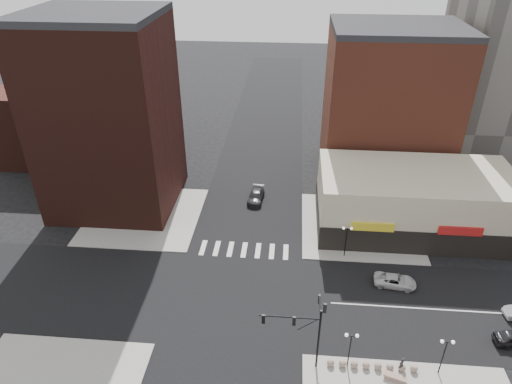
{
  "coord_description": "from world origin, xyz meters",
  "views": [
    {
      "loc": [
        5.15,
        -35.88,
        34.63
      ],
      "look_at": [
        1.74,
        3.74,
        11.0
      ],
      "focal_mm": 32.0,
      "sensor_mm": 36.0,
      "label": 1
    }
  ],
  "objects_px": {
    "pedestrian": "(401,364)",
    "street_lamp_ne": "(347,234)",
    "traffic_signal": "(308,324)",
    "white_suv": "(395,281)",
    "street_lamp_se_a": "(351,342)",
    "street_lamp_se_b": "(446,348)",
    "stone_bench": "(395,377)",
    "dark_sedan_north": "(256,196)"
  },
  "relations": [
    {
      "from": "dark_sedan_north",
      "to": "street_lamp_se_b",
      "type": "bearing_deg",
      "value": -51.39
    },
    {
      "from": "white_suv",
      "to": "street_lamp_se_b",
      "type": "bearing_deg",
      "value": -164.12
    },
    {
      "from": "pedestrian",
      "to": "street_lamp_se_b",
      "type": "bearing_deg",
      "value": 138.5
    },
    {
      "from": "traffic_signal",
      "to": "street_lamp_se_b",
      "type": "height_order",
      "value": "traffic_signal"
    },
    {
      "from": "street_lamp_ne",
      "to": "pedestrian",
      "type": "bearing_deg",
      "value": -77.0
    },
    {
      "from": "traffic_signal",
      "to": "street_lamp_se_a",
      "type": "height_order",
      "value": "traffic_signal"
    },
    {
      "from": "traffic_signal",
      "to": "dark_sedan_north",
      "type": "distance_m",
      "value": 28.81
    },
    {
      "from": "street_lamp_se_b",
      "to": "white_suv",
      "type": "relative_size",
      "value": 0.91
    },
    {
      "from": "street_lamp_se_a",
      "to": "street_lamp_ne",
      "type": "height_order",
      "value": "same"
    },
    {
      "from": "dark_sedan_north",
      "to": "street_lamp_se_a",
      "type": "bearing_deg",
      "value": -64.29
    },
    {
      "from": "street_lamp_ne",
      "to": "white_suv",
      "type": "height_order",
      "value": "street_lamp_ne"
    },
    {
      "from": "white_suv",
      "to": "dark_sedan_north",
      "type": "xyz_separation_m",
      "value": [
        -16.77,
        16.46,
        0.07
      ]
    },
    {
      "from": "traffic_signal",
      "to": "street_lamp_ne",
      "type": "bearing_deg",
      "value": 73.25
    },
    {
      "from": "traffic_signal",
      "to": "white_suv",
      "type": "distance_m",
      "value": 15.56
    },
    {
      "from": "street_lamp_se_b",
      "to": "street_lamp_ne",
      "type": "height_order",
      "value": "same"
    },
    {
      "from": "street_lamp_ne",
      "to": "stone_bench",
      "type": "relative_size",
      "value": 1.99
    },
    {
      "from": "traffic_signal",
      "to": "stone_bench",
      "type": "bearing_deg",
      "value": -8.52
    },
    {
      "from": "white_suv",
      "to": "pedestrian",
      "type": "relative_size",
      "value": 2.91
    },
    {
      "from": "white_suv",
      "to": "street_lamp_se_a",
      "type": "bearing_deg",
      "value": 158.21
    },
    {
      "from": "traffic_signal",
      "to": "stone_bench",
      "type": "height_order",
      "value": "traffic_signal"
    },
    {
      "from": "street_lamp_se_a",
      "to": "dark_sedan_north",
      "type": "bearing_deg",
      "value": 110.92
    },
    {
      "from": "stone_bench",
      "to": "street_lamp_se_b",
      "type": "bearing_deg",
      "value": 32.93
    },
    {
      "from": "white_suv",
      "to": "stone_bench",
      "type": "height_order",
      "value": "white_suv"
    },
    {
      "from": "street_lamp_se_b",
      "to": "dark_sedan_north",
      "type": "height_order",
      "value": "street_lamp_se_b"
    },
    {
      "from": "street_lamp_se_b",
      "to": "street_lamp_ne",
      "type": "xyz_separation_m",
      "value": [
        -7.0,
        16.0,
        0.0
      ]
    },
    {
      "from": "traffic_signal",
      "to": "street_lamp_se_b",
      "type": "bearing_deg",
      "value": -0.82
    },
    {
      "from": "street_lamp_se_a",
      "to": "white_suv",
      "type": "height_order",
      "value": "street_lamp_se_a"
    },
    {
      "from": "traffic_signal",
      "to": "dark_sedan_north",
      "type": "relative_size",
      "value": 1.59
    },
    {
      "from": "street_lamp_ne",
      "to": "traffic_signal",
      "type": "bearing_deg",
      "value": -106.75
    },
    {
      "from": "street_lamp_se_a",
      "to": "street_lamp_se_b",
      "type": "xyz_separation_m",
      "value": [
        8.0,
        0.0,
        0.0
      ]
    },
    {
      "from": "street_lamp_se_a",
      "to": "traffic_signal",
      "type": "bearing_deg",
      "value": 177.43
    },
    {
      "from": "stone_bench",
      "to": "street_lamp_ne",
      "type": "bearing_deg",
      "value": 118.89
    },
    {
      "from": "street_lamp_ne",
      "to": "white_suv",
      "type": "bearing_deg",
      "value": -42.05
    },
    {
      "from": "traffic_signal",
      "to": "street_lamp_ne",
      "type": "distance_m",
      "value": 16.62
    },
    {
      "from": "street_lamp_se_a",
      "to": "pedestrian",
      "type": "xyz_separation_m",
      "value": [
        4.69,
        0.0,
        -2.39
      ]
    },
    {
      "from": "street_lamp_se_a",
      "to": "white_suv",
      "type": "xyz_separation_m",
      "value": [
        6.14,
        11.37,
        -2.66
      ]
    },
    {
      "from": "street_lamp_ne",
      "to": "white_suv",
      "type": "distance_m",
      "value": 7.41
    },
    {
      "from": "traffic_signal",
      "to": "street_lamp_se_a",
      "type": "relative_size",
      "value": 1.87
    },
    {
      "from": "pedestrian",
      "to": "traffic_signal",
      "type": "bearing_deg",
      "value": -42.65
    },
    {
      "from": "street_lamp_se_b",
      "to": "pedestrian",
      "type": "distance_m",
      "value": 4.08
    },
    {
      "from": "street_lamp_se_b",
      "to": "stone_bench",
      "type": "bearing_deg",
      "value": -165.83
    },
    {
      "from": "pedestrian",
      "to": "street_lamp_ne",
      "type": "bearing_deg",
      "value": -118.51
    }
  ]
}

